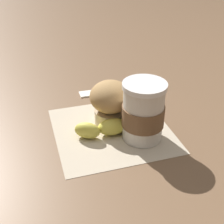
{
  "coord_description": "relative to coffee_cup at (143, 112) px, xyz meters",
  "views": [
    {
      "loc": [
        0.06,
        0.57,
        0.4
      ],
      "look_at": [
        0.0,
        0.0,
        0.05
      ],
      "focal_mm": 50.0,
      "sensor_mm": 36.0,
      "label": 1
    }
  ],
  "objects": [
    {
      "name": "muffin",
      "position": [
        0.07,
        -0.06,
        -0.01
      ],
      "size": [
        0.09,
        0.09,
        0.1
      ],
      "color": "beige",
      "rests_on": "paper_napkin"
    },
    {
      "name": "coffee_cup",
      "position": [
        0.0,
        0.0,
        0.0
      ],
      "size": [
        0.09,
        0.09,
        0.13
      ],
      "color": "silver",
      "rests_on": "paper_napkin"
    },
    {
      "name": "sugar_packet",
      "position": [
        0.11,
        -0.21,
        -0.06
      ],
      "size": [
        0.05,
        0.04,
        0.01
      ],
      "primitive_type": "cube",
      "rotation": [
        0.0,
        0.0,
        3.32
      ],
      "color": "white",
      "rests_on": "ground_plane"
    },
    {
      "name": "ground_plane",
      "position": [
        0.06,
        -0.03,
        -0.06
      ],
      "size": [
        3.0,
        3.0,
        0.0
      ],
      "primitive_type": "plane",
      "color": "brown"
    },
    {
      "name": "banana",
      "position": [
        0.04,
        -0.04,
        -0.04
      ],
      "size": [
        0.18,
        0.15,
        0.04
      ],
      "color": "#D6CC4C",
      "rests_on": "paper_napkin"
    },
    {
      "name": "paper_napkin",
      "position": [
        0.06,
        -0.03,
        -0.06
      ],
      "size": [
        0.3,
        0.3,
        0.0
      ],
      "primitive_type": "cube",
      "rotation": [
        0.0,
        0.0,
        0.19
      ],
      "color": "beige",
      "rests_on": "ground_plane"
    }
  ]
}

